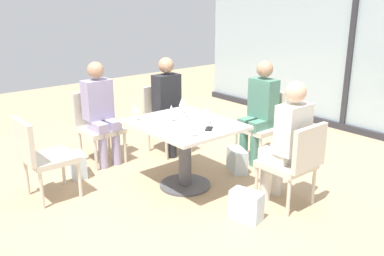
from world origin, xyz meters
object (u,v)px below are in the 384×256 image
(wine_glass_1, at_px, (184,105))
(person_far_left, at_px, (169,101))
(person_near_window, at_px, (260,107))
(wine_glass_4, at_px, (182,102))
(chair_far_right, at_px, (295,160))
(chair_side_end, at_px, (97,122))
(wine_glass_3, at_px, (135,108))
(wine_glass_2, at_px, (171,110))
(handbag_2, at_px, (77,165))
(chair_near_window, at_px, (265,121))
(cell_phone_on_table, at_px, (209,129))
(coffee_cup, at_px, (189,126))
(wine_glass_0, at_px, (192,123))
(chair_front_left, at_px, (41,154))
(chair_far_left, at_px, (165,115))
(person_side_end, at_px, (100,108))
(handbag_1, at_px, (237,160))
(person_far_right, at_px, (287,137))
(dining_table_main, at_px, (185,140))
(handbag_0, at_px, (246,205))
(wine_glass_5, at_px, (207,111))

(wine_glass_1, bearing_deg, person_far_left, 153.77)
(person_near_window, distance_m, wine_glass_4, 1.04)
(chair_far_right, xyz_separation_m, person_far_left, (-2.00, -0.00, 0.20))
(chair_side_end, relative_size, wine_glass_3, 4.70)
(wine_glass_2, distance_m, handbag_2, 1.34)
(chair_near_window, xyz_separation_m, person_near_window, (-0.00, -0.11, 0.20))
(cell_phone_on_table, xyz_separation_m, handbag_2, (-1.34, -0.83, -0.59))
(chair_side_end, height_order, handbag_2, chair_side_end)
(coffee_cup, bearing_deg, chair_far_right, 39.10)
(chair_side_end, xyz_separation_m, wine_glass_0, (1.71, 0.10, 0.37))
(wine_glass_4, bearing_deg, chair_front_left, -104.81)
(chair_far_left, relative_size, wine_glass_1, 4.70)
(person_near_window, xyz_separation_m, wine_glass_1, (-0.17, -1.06, 0.16))
(chair_far_right, height_order, cell_phone_on_table, chair_far_right)
(person_side_end, height_order, person_far_left, same)
(cell_phone_on_table, relative_size, handbag_1, 0.48)
(handbag_2, bearing_deg, person_far_right, 46.91)
(chair_far_right, xyz_separation_m, chair_front_left, (-1.75, -1.81, 0.00))
(chair_front_left, height_order, wine_glass_1, wine_glass_1)
(chair_far_left, height_order, handbag_1, chair_far_left)
(handbag_2, bearing_deg, dining_table_main, 51.16)
(wine_glass_3, height_order, handbag_2, wine_glass_3)
(chair_front_left, xyz_separation_m, person_near_window, (0.70, 2.49, 0.20))
(chair_side_end, distance_m, handbag_0, 2.29)
(chair_far_left, distance_m, chair_front_left, 1.85)
(handbag_1, bearing_deg, person_far_right, 10.27)
(wine_glass_2, distance_m, coffee_cup, 0.38)
(wine_glass_0, relative_size, wine_glass_5, 1.00)
(wine_glass_1, xyz_separation_m, handbag_1, (0.26, 0.59, -0.72))
(wine_glass_5, bearing_deg, coffee_cup, -75.66)
(chair_far_left, height_order, wine_glass_0, wine_glass_0)
(chair_front_left, relative_size, handbag_1, 2.90)
(chair_side_end, xyz_separation_m, wine_glass_1, (1.14, 0.47, 0.37))
(chair_front_left, relative_size, person_side_end, 0.69)
(wine_glass_0, relative_size, wine_glass_2, 1.00)
(chair_front_left, distance_m, person_far_left, 1.84)
(wine_glass_4, height_order, handbag_2, wine_glass_4)
(chair_front_left, xyz_separation_m, person_side_end, (-0.50, 0.96, 0.20))
(person_far_left, bearing_deg, wine_glass_2, -35.96)
(person_far_right, height_order, handbag_2, person_far_right)
(chair_side_end, relative_size, handbag_1, 2.90)
(coffee_cup, bearing_deg, chair_front_left, -129.25)
(chair_far_left, bearing_deg, wine_glass_4, -22.31)
(person_far_right, bearing_deg, chair_far_right, 0.00)
(wine_glass_2, distance_m, handbag_0, 1.27)
(person_side_end, distance_m, handbag_0, 2.22)
(wine_glass_4, relative_size, coffee_cup, 2.06)
(wine_glass_4, relative_size, wine_glass_5, 1.00)
(chair_side_end, bearing_deg, chair_far_right, 19.96)
(chair_far_left, height_order, wine_glass_2, wine_glass_2)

